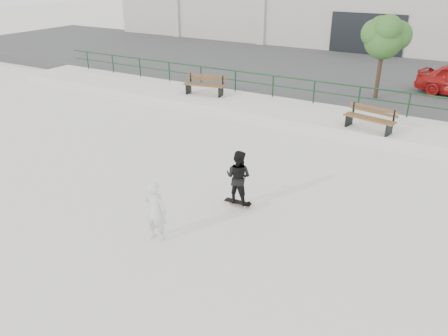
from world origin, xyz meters
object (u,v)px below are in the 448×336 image
Objects in this scene: bench_left at (205,85)px; seated_skater at (156,211)px; tree at (385,36)px; standing_skater at (238,177)px; skateboard at (238,202)px; bench_right at (370,119)px.

bench_left is 1.32× the size of seated_skater.
tree reaches higher than standing_skater.
skateboard is at bearing -96.11° from tree.
skateboard is 0.51× the size of standing_skater.
bench_left is 9.82m from standing_skater.
bench_right is (7.99, -1.05, -0.02)m from bench_left.
bench_right is 5.21m from tree.
bench_left is at bearing -70.08° from seated_skater.
bench_right is 2.51× the size of skateboard.
bench_left is 8.38m from tree.
tree is at bearing -97.21° from standing_skater.
skateboard is (-1.21, -11.27, -3.25)m from tree.
tree is 11.79m from skateboard.
bench_left is 1.33× the size of standing_skater.
skateboard is at bearing -62.28° from bench_left.
bench_right is at bearing 69.91° from skateboard.
bench_left is at bearing -154.05° from tree.
standing_skater is (0.00, 0.00, 0.80)m from skateboard.
bench_right is 6.98m from standing_skater.
skateboard is at bearing -117.11° from seated_skater.
standing_skater is at bearing -117.11° from seated_skater.
tree is at bearing 80.17° from skateboard.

